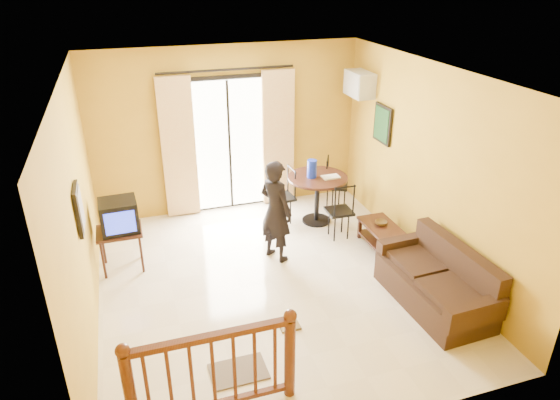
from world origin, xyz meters
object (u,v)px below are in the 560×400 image
object	(u,v)px
dining_table	(317,186)
standing_person	(276,211)
sofa	(438,283)
television	(119,216)
coffee_table	(382,233)

from	to	relation	value
dining_table	standing_person	world-z (taller)	standing_person
dining_table	standing_person	distance (m)	1.32
sofa	standing_person	distance (m)	2.37
dining_table	sofa	distance (m)	2.65
sofa	standing_person	world-z (taller)	standing_person
sofa	dining_table	bearing A→B (deg)	101.06
dining_table	television	bearing A→B (deg)	-171.06
television	sofa	xyz separation A→B (m)	(3.72, -2.07, -0.53)
sofa	coffee_table	bearing A→B (deg)	87.47
dining_table	standing_person	size ratio (longest dim) A/B	0.64
television	standing_person	world-z (taller)	standing_person
coffee_table	standing_person	distance (m)	1.70
sofa	standing_person	size ratio (longest dim) A/B	1.13
television	dining_table	xyz separation A→B (m)	(3.10, 0.49, -0.18)
sofa	standing_person	bearing A→B (deg)	131.17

